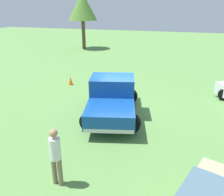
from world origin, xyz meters
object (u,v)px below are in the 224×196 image
object	(u,v)px
person_bystander	(55,154)
tree_far_center	(82,7)
traffic_cone	(70,81)
pickup_truck	(112,96)

from	to	relation	value
person_bystander	tree_far_center	distance (m)	24.14
traffic_cone	person_bystander	bearing A→B (deg)	114.84
traffic_cone	tree_far_center	bearing A→B (deg)	-69.52
pickup_truck	traffic_cone	world-z (taller)	pickup_truck
tree_far_center	traffic_cone	size ratio (longest dim) A/B	11.65
pickup_truck	tree_far_center	xyz separation A→B (m)	(9.07, -17.05, 3.84)
pickup_truck	traffic_cone	xyz separation A→B (m)	(4.03, -3.56, -0.69)
pickup_truck	tree_far_center	bearing A→B (deg)	-166.62
pickup_truck	traffic_cone	bearing A→B (deg)	-146.07
pickup_truck	tree_far_center	size ratio (longest dim) A/B	0.81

